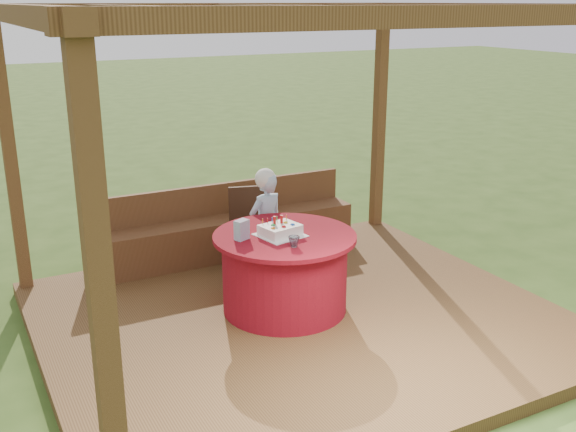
% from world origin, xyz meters
% --- Properties ---
extents(ground, '(60.00, 60.00, 0.00)m').
position_xyz_m(ground, '(0.00, 0.00, 0.00)').
color(ground, '#304B19').
rests_on(ground, ground).
extents(deck, '(4.50, 4.00, 0.12)m').
position_xyz_m(deck, '(0.00, 0.00, 0.06)').
color(deck, brown).
rests_on(deck, ground).
extents(pergola, '(4.50, 4.00, 2.72)m').
position_xyz_m(pergola, '(0.00, 0.00, 2.41)').
color(pergola, brown).
rests_on(pergola, deck).
extents(bench, '(3.00, 0.42, 0.80)m').
position_xyz_m(bench, '(0.00, 1.72, 0.38)').
color(bench, brown).
rests_on(bench, deck).
extents(table, '(1.30, 1.30, 0.73)m').
position_xyz_m(table, '(-0.07, 0.18, 0.49)').
color(table, maroon).
rests_on(table, deck).
extents(chair, '(0.50, 0.50, 0.86)m').
position_xyz_m(chair, '(0.10, 1.31, 0.59)').
color(chair, '#361D11').
rests_on(chair, deck).
extents(elderly_woman, '(0.46, 0.36, 1.16)m').
position_xyz_m(elderly_woman, '(0.11, 0.94, 0.71)').
color(elderly_woman, '#8EB4D3').
rests_on(elderly_woman, deck).
extents(birthday_cake, '(0.44, 0.44, 0.17)m').
position_xyz_m(birthday_cake, '(-0.12, 0.18, 0.91)').
color(birthday_cake, white).
rests_on(birthday_cake, table).
extents(gift_bag, '(0.15, 0.12, 0.18)m').
position_xyz_m(gift_bag, '(-0.46, 0.24, 0.94)').
color(gift_bag, '#C47EA7').
rests_on(gift_bag, table).
extents(drinking_glass, '(0.11, 0.11, 0.09)m').
position_xyz_m(drinking_glass, '(-0.14, -0.14, 0.90)').
color(drinking_glass, silver).
rests_on(drinking_glass, table).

